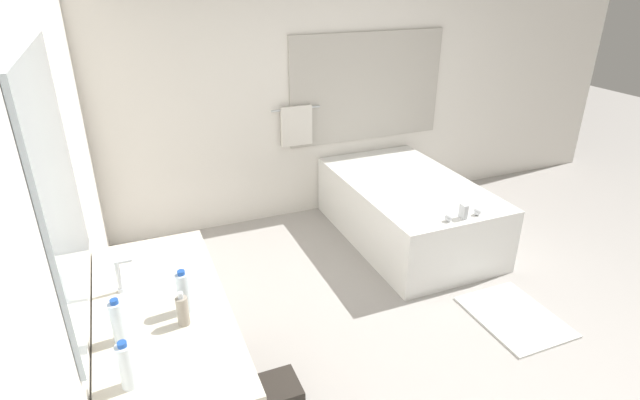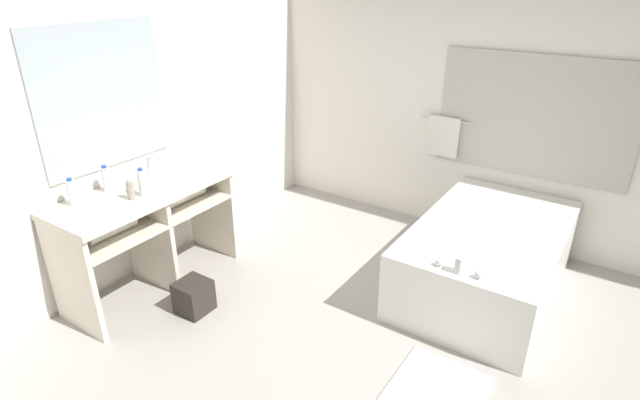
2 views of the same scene
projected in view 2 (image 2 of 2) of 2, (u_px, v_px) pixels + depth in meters
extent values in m
plane|color=#A8A39E|center=(359.00, 350.00, 3.59)|extent=(16.00, 16.00, 0.00)
cube|color=white|center=(481.00, 102.00, 4.70)|extent=(7.40, 0.06, 2.70)
cube|color=#B7B2A8|center=(533.00, 117.00, 4.45)|extent=(1.70, 0.02, 1.10)
cylinder|color=silver|center=(445.00, 119.00, 4.89)|extent=(0.50, 0.02, 0.02)
cube|color=silver|center=(443.00, 136.00, 4.95)|extent=(0.32, 0.04, 0.40)
cube|color=white|center=(131.00, 120.00, 4.14)|extent=(0.06, 7.40, 2.70)
cube|color=#B2C1CC|center=(102.00, 97.00, 3.83)|extent=(0.02, 1.10, 1.10)
cube|color=beige|center=(143.00, 192.00, 3.98)|extent=(0.63, 1.46, 0.05)
cube|color=beige|center=(147.00, 217.00, 4.07)|extent=(0.60, 1.39, 0.02)
cylinder|color=white|center=(165.00, 189.00, 4.16)|extent=(0.36, 0.36, 0.15)
cube|color=beige|center=(72.00, 281.00, 3.63)|extent=(0.58, 0.04, 0.85)
cube|color=beige|center=(151.00, 241.00, 4.17)|extent=(0.58, 0.04, 0.85)
cube|color=beige|center=(212.00, 210.00, 4.70)|extent=(0.58, 0.04, 0.85)
cylinder|color=silver|center=(110.00, 228.00, 3.74)|extent=(0.13, 0.40, 0.13)
cylinder|color=silver|center=(184.00, 194.00, 4.29)|extent=(0.13, 0.40, 0.13)
cylinder|color=silver|center=(150.00, 175.00, 4.21)|extent=(0.04, 0.04, 0.02)
cylinder|color=silver|center=(148.00, 165.00, 4.18)|extent=(0.02, 0.02, 0.16)
cube|color=silver|center=(150.00, 158.00, 4.13)|extent=(0.07, 0.01, 0.01)
cube|color=white|center=(487.00, 257.00, 4.18)|extent=(1.09, 1.82, 0.59)
ellipsoid|color=white|center=(490.00, 242.00, 4.12)|extent=(0.79, 1.31, 0.30)
cube|color=silver|center=(459.00, 265.00, 3.42)|extent=(0.04, 0.07, 0.12)
sphere|color=silver|center=(439.00, 262.00, 3.51)|extent=(0.06, 0.06, 0.06)
sphere|color=silver|center=(479.00, 274.00, 3.37)|extent=(0.06, 0.06, 0.06)
cylinder|color=white|center=(106.00, 180.00, 3.89)|extent=(0.06, 0.06, 0.20)
cylinder|color=#1E4CA8|center=(104.00, 167.00, 3.84)|extent=(0.04, 0.04, 0.02)
cylinder|color=white|center=(72.00, 193.00, 3.65)|extent=(0.06, 0.06, 0.20)
cylinder|color=#1E4CA8|center=(69.00, 179.00, 3.61)|extent=(0.04, 0.04, 0.02)
cylinder|color=white|center=(142.00, 183.00, 3.82)|extent=(0.06, 0.06, 0.21)
cylinder|color=#1E4CA8|center=(140.00, 169.00, 3.77)|extent=(0.04, 0.04, 0.02)
cylinder|color=gray|center=(130.00, 190.00, 3.77)|extent=(0.06, 0.06, 0.14)
cylinder|color=silver|center=(129.00, 180.00, 3.73)|extent=(0.03, 0.03, 0.03)
cube|color=#2D2823|center=(194.00, 296.00, 3.96)|extent=(0.25, 0.25, 0.26)
cube|color=white|center=(433.00, 397.00, 3.19)|extent=(0.57, 0.74, 0.02)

